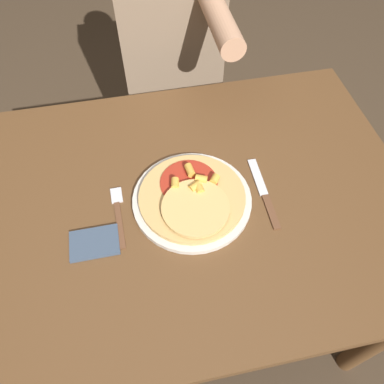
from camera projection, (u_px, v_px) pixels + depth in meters
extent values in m
plane|color=#423323|center=(187.00, 298.00, 1.53)|extent=(8.00, 8.00, 0.00)
cube|color=brown|center=(184.00, 201.00, 0.96)|extent=(1.17, 0.84, 0.03)
cylinder|color=brown|center=(383.00, 337.00, 1.11)|extent=(0.06, 0.06, 0.69)
cylinder|color=brown|center=(29.00, 201.00, 1.39)|extent=(0.06, 0.06, 0.69)
cylinder|color=brown|center=(296.00, 158.00, 1.52)|extent=(0.06, 0.06, 0.69)
cylinder|color=beige|center=(192.00, 200.00, 0.93)|extent=(0.30, 0.30, 0.01)
cylinder|color=tan|center=(192.00, 197.00, 0.92)|extent=(0.26, 0.26, 0.01)
cylinder|color=#9E2819|center=(189.00, 182.00, 0.94)|extent=(0.15, 0.15, 0.00)
cylinder|color=tan|center=(196.00, 208.00, 0.89)|extent=(0.16, 0.16, 0.01)
cylinder|color=gold|center=(195.00, 186.00, 0.92)|extent=(0.04, 0.03, 0.02)
cylinder|color=gold|center=(215.00, 179.00, 0.93)|extent=(0.03, 0.03, 0.02)
cylinder|color=gold|center=(190.00, 170.00, 0.95)|extent=(0.02, 0.04, 0.02)
cylinder|color=gold|center=(201.00, 179.00, 0.93)|extent=(0.03, 0.03, 0.02)
cylinder|color=gold|center=(199.00, 188.00, 0.91)|extent=(0.02, 0.03, 0.02)
cylinder|color=gold|center=(175.00, 183.00, 0.92)|extent=(0.02, 0.03, 0.02)
cube|color=brown|center=(120.00, 225.00, 0.89)|extent=(0.02, 0.13, 0.00)
cube|color=silver|center=(117.00, 195.00, 0.94)|extent=(0.03, 0.05, 0.00)
cube|color=brown|center=(271.00, 212.00, 0.92)|extent=(0.02, 0.10, 0.00)
cube|color=silver|center=(258.00, 177.00, 0.98)|extent=(0.02, 0.12, 0.00)
cube|color=#38475B|center=(94.00, 243.00, 0.86)|extent=(0.11, 0.08, 0.01)
cylinder|color=#2D2D38|center=(158.00, 135.00, 1.73)|extent=(0.11, 0.11, 0.50)
cylinder|color=#2D2D38|center=(192.00, 130.00, 1.75)|extent=(0.11, 0.11, 0.50)
cube|color=#75604C|center=(169.00, 22.00, 1.30)|extent=(0.36, 0.22, 0.58)
cylinder|color=tan|center=(220.00, 19.00, 1.05)|extent=(0.07, 0.30, 0.07)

